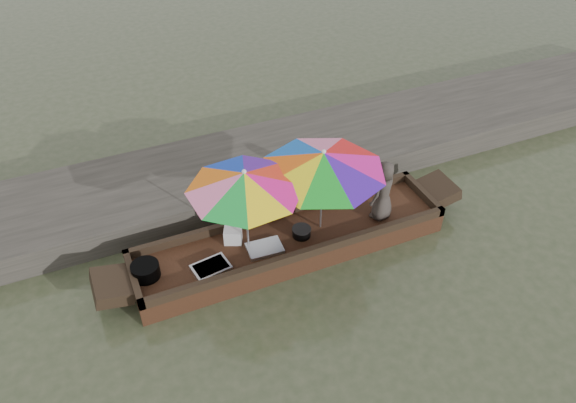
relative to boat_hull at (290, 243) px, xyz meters
name	(u,v)px	position (x,y,z in m)	size (l,w,h in m)	color
water	(290,251)	(0.00, 0.00, -0.17)	(80.00, 80.00, 0.00)	#323C23
dock	(245,169)	(0.00, 2.20, 0.08)	(22.00, 2.20, 0.50)	#2D2B26
boat_hull	(290,243)	(0.00, 0.00, 0.00)	(5.26, 1.20, 0.35)	black
cooking_pot	(146,271)	(-2.38, 0.05, 0.29)	(0.43, 0.43, 0.23)	black
tray_crayfish	(211,268)	(-1.44, -0.23, 0.22)	(0.56, 0.39, 0.09)	silver
tray_scallop	(265,248)	(-0.51, -0.14, 0.21)	(0.56, 0.39, 0.06)	silver
charcoal_grill	(301,232)	(0.16, -0.08, 0.25)	(0.30, 0.30, 0.14)	black
supply_bag	(233,236)	(-0.91, 0.24, 0.30)	(0.28, 0.22, 0.26)	silver
vendor	(383,190)	(1.61, -0.16, 0.73)	(0.54, 0.36, 1.11)	#36302B
umbrella_bow	(246,211)	(-0.73, 0.00, 0.95)	(1.79, 1.79, 1.55)	red
umbrella_stern	(322,190)	(0.55, 0.00, 0.95)	(2.01, 2.01, 1.55)	red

